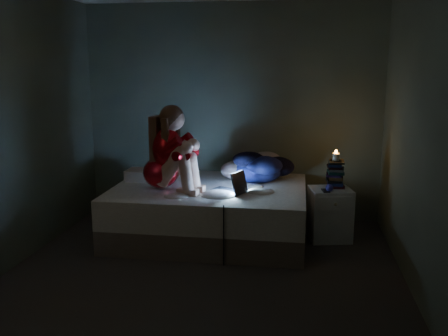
% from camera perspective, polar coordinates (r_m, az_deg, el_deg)
% --- Properties ---
extents(floor, '(3.60, 3.80, 0.02)m').
position_cam_1_polar(floor, '(4.53, -2.63, -12.70)').
color(floor, '#322D29').
rests_on(floor, ground).
extents(wall_back, '(3.60, 0.02, 2.60)m').
position_cam_1_polar(wall_back, '(6.03, 0.87, 6.45)').
color(wall_back, '#434C3C').
rests_on(wall_back, ground).
extents(wall_front, '(3.60, 0.02, 2.60)m').
position_cam_1_polar(wall_front, '(2.35, -12.21, -2.57)').
color(wall_front, '#434C3C').
rests_on(wall_front, ground).
extents(wall_left, '(0.02, 3.80, 2.60)m').
position_cam_1_polar(wall_left, '(4.85, -24.29, 4.06)').
color(wall_left, '#434C3C').
rests_on(wall_left, ground).
extents(wall_right, '(0.02, 3.80, 2.60)m').
position_cam_1_polar(wall_right, '(4.19, 22.28, 3.12)').
color(wall_right, '#434C3C').
rests_on(wall_right, ground).
extents(bed, '(2.07, 1.55, 0.57)m').
position_cam_1_polar(bed, '(5.46, -1.63, -5.03)').
color(bed, '#B5AEA1').
rests_on(bed, ground).
extents(pillow, '(0.42, 0.30, 0.12)m').
position_cam_1_polar(pillow, '(5.73, -9.09, -0.77)').
color(pillow, white).
rests_on(pillow, bed).
extents(woman, '(0.63, 0.47, 0.91)m').
position_cam_1_polar(woman, '(5.16, -7.43, 2.35)').
color(woman, maroon).
rests_on(woman, bed).
extents(laptop, '(0.42, 0.37, 0.25)m').
position_cam_1_polar(laptop, '(5.09, 0.36, -1.50)').
color(laptop, black).
rests_on(laptop, bed).
extents(clothes_pile, '(0.72, 0.64, 0.36)m').
position_cam_1_polar(clothes_pile, '(5.60, 3.79, 0.31)').
color(clothes_pile, '#141F3B').
rests_on(clothes_pile, bed).
extents(nightstand, '(0.50, 0.46, 0.57)m').
position_cam_1_polar(nightstand, '(5.47, 12.17, -5.25)').
color(nightstand, silver).
rests_on(nightstand, ground).
extents(book_stack, '(0.19, 0.25, 0.33)m').
position_cam_1_polar(book_stack, '(5.44, 12.77, -0.48)').
color(book_stack, black).
rests_on(book_stack, nightstand).
extents(candle, '(0.07, 0.07, 0.08)m').
position_cam_1_polar(candle, '(5.40, 12.87, 1.66)').
color(candle, beige).
rests_on(candle, book_stack).
extents(phone, '(0.08, 0.14, 0.01)m').
position_cam_1_polar(phone, '(5.29, 11.46, -2.54)').
color(phone, black).
rests_on(phone, nightstand).
extents(blue_orb, '(0.08, 0.08, 0.08)m').
position_cam_1_polar(blue_orb, '(5.27, 11.85, -2.24)').
color(blue_orb, '#362D8D').
rests_on(blue_orb, nightstand).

